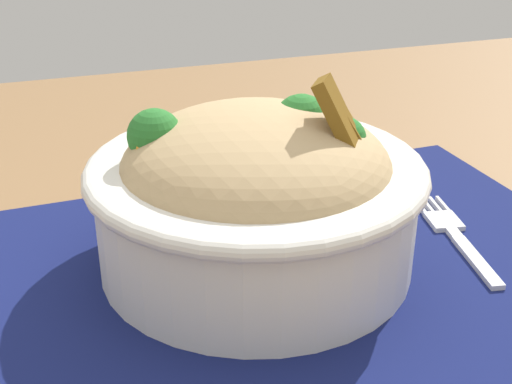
{
  "coord_description": "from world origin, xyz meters",
  "views": [
    {
      "loc": [
        -0.17,
        -0.36,
        1.02
      ],
      "look_at": [
        -0.05,
        0.01,
        0.83
      ],
      "focal_mm": 48.49,
      "sensor_mm": 36.0,
      "label": 1
    }
  ],
  "objects": [
    {
      "name": "fork",
      "position": [
        0.09,
        -0.01,
        0.78
      ],
      "size": [
        0.04,
        0.12,
        0.0
      ],
      "color": "silver",
      "rests_on": "placemat"
    },
    {
      "name": "bowl",
      "position": [
        -0.05,
        0.01,
        0.83
      ],
      "size": [
        0.23,
        0.23,
        0.13
      ],
      "color": "silver",
      "rests_on": "placemat"
    },
    {
      "name": "placemat",
      "position": [
        -0.03,
        -0.01,
        0.78
      ],
      "size": [
        0.43,
        0.31,
        0.0
      ],
      "primitive_type": "cube",
      "rotation": [
        0.0,
        0.0,
        0.03
      ],
      "color": "#11194C",
      "rests_on": "table"
    },
    {
      "name": "table",
      "position": [
        0.0,
        0.0,
        0.71
      ],
      "size": [
        1.1,
        0.98,
        0.78
      ],
      "color": "olive",
      "rests_on": "ground_plane"
    }
  ]
}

